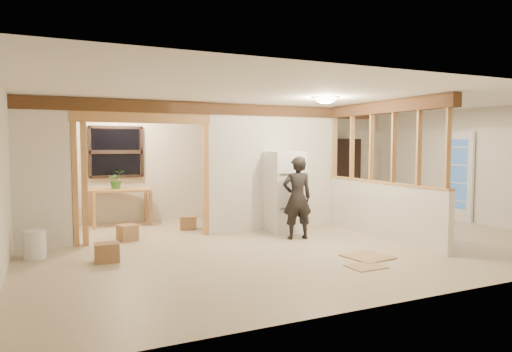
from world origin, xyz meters
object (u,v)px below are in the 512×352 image
work_table (121,207)px  refrigerator (285,192)px  shop_vac (35,221)px  bookshelf (343,174)px  woman (297,198)px

work_table → refrigerator: bearing=-24.4°
shop_vac → bookshelf: (7.39, 0.62, 0.65)m
refrigerator → shop_vac: 4.75m
refrigerator → woman: size_ratio=1.05×
refrigerator → work_table: (-2.81, 2.07, -0.40)m
refrigerator → work_table: 3.51m
work_table → bookshelf: size_ratio=0.67×
refrigerator → bookshelf: (2.94, 2.20, 0.14)m
refrigerator → work_table: refrigerator is taller
refrigerator → bookshelf: bearing=36.8°
shop_vac → woman: bearing=-27.7°
refrigerator → shop_vac: (-4.45, 1.58, -0.51)m
refrigerator → bookshelf: bookshelf is taller
work_table → woman: bearing=-33.7°
woman → work_table: bearing=-35.5°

